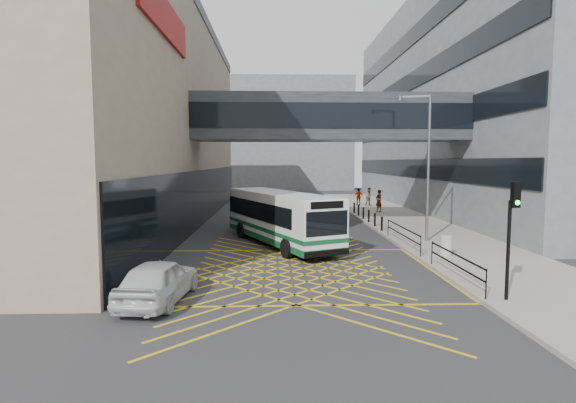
{
  "coord_description": "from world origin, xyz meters",
  "views": [
    {
      "loc": [
        -0.7,
        -18.5,
        4.61
      ],
      "look_at": [
        0.0,
        4.0,
        2.6
      ],
      "focal_mm": 28.0,
      "sensor_mm": 36.0,
      "label": 1
    }
  ],
  "objects": [
    {
      "name": "skybridge",
      "position": [
        3.0,
        12.0,
        7.5
      ],
      "size": [
        20.0,
        4.1,
        3.0
      ],
      "color": "#2F3439",
      "rests_on": "ground"
    },
    {
      "name": "kerb_railings",
      "position": [
        6.15,
        1.78,
        0.88
      ],
      "size": [
        0.05,
        12.54,
        1.0
      ],
      "color": "black",
      "rests_on": "pavement"
    },
    {
      "name": "pedestrian_b",
      "position": [
        8.93,
        26.35,
        1.06
      ],
      "size": [
        1.01,
        0.78,
        1.81
      ],
      "primitive_type": "imported",
      "rotation": [
        0.0,
        0.0,
        0.35
      ],
      "color": "gray",
      "rests_on": "pavement"
    },
    {
      "name": "bollards",
      "position": [
        6.25,
        15.0,
        0.61
      ],
      "size": [
        0.14,
        10.14,
        0.9
      ],
      "color": "black",
      "rests_on": "pavement"
    },
    {
      "name": "litter_bin",
      "position": [
        7.46,
        2.27,
        0.64
      ],
      "size": [
        0.55,
        0.55,
        0.96
      ],
      "primitive_type": "cylinder",
      "color": "#ADA89E",
      "rests_on": "pavement"
    },
    {
      "name": "traffic_light",
      "position": [
        6.82,
        -4.65,
        2.64
      ],
      "size": [
        0.3,
        0.46,
        3.82
      ],
      "rotation": [
        0.0,
        0.0,
        0.24
      ],
      "color": "black",
      "rests_on": "pavement"
    },
    {
      "name": "car_white",
      "position": [
        -4.5,
        -3.95,
        0.73
      ],
      "size": [
        2.4,
        4.8,
        1.47
      ],
      "primitive_type": "imported",
      "rotation": [
        0.0,
        0.0,
        3.03
      ],
      "color": "silver",
      "rests_on": "ground"
    },
    {
      "name": "pedestrian_c",
      "position": [
        7.92,
        26.75,
        1.01
      ],
      "size": [
        1.03,
        0.54,
        1.7
      ],
      "primitive_type": "imported",
      "rotation": [
        0.0,
        0.0,
        3.2
      ],
      "color": "gray",
      "rests_on": "pavement"
    },
    {
      "name": "ground",
      "position": [
        0.0,
        0.0,
        0.0
      ],
      "size": [
        120.0,
        120.0,
        0.0
      ],
      "primitive_type": "plane",
      "color": "#333335"
    },
    {
      "name": "pedestrian_a",
      "position": [
        8.5,
        20.51,
        1.14
      ],
      "size": [
        0.96,
        0.9,
        1.96
      ],
      "primitive_type": "imported",
      "rotation": [
        0.0,
        0.0,
        3.74
      ],
      "color": "gray",
      "rests_on": "pavement"
    },
    {
      "name": "pavement",
      "position": [
        9.0,
        15.0,
        0.08
      ],
      "size": [
        6.0,
        54.0,
        0.16
      ],
      "primitive_type": "cube",
      "color": "gray",
      "rests_on": "ground"
    },
    {
      "name": "building_whsmith",
      "position": [
        -17.98,
        16.0,
        8.0
      ],
      "size": [
        24.17,
        42.0,
        16.0
      ],
      "color": "gray",
      "rests_on": "ground"
    },
    {
      "name": "box_junction",
      "position": [
        0.0,
        0.0,
        0.0
      ],
      "size": [
        12.0,
        9.0,
        0.01
      ],
      "color": "gold",
      "rests_on": "ground"
    },
    {
      "name": "bus",
      "position": [
        -0.45,
        6.29,
        1.56
      ],
      "size": [
        6.38,
        10.43,
        2.91
      ],
      "rotation": [
        0.0,
        0.0,
        0.42
      ],
      "color": "white",
      "rests_on": "ground"
    },
    {
      "name": "car_silver",
      "position": [
        2.07,
        23.44,
        0.78
      ],
      "size": [
        3.14,
        5.35,
        1.56
      ],
      "primitive_type": "imported",
      "rotation": [
        0.0,
        0.0,
        2.93
      ],
      "color": "gray",
      "rests_on": "ground"
    },
    {
      "name": "building_right",
      "position": [
        23.98,
        24.0,
        10.0
      ],
      "size": [
        24.09,
        44.0,
        20.0
      ],
      "color": "slate",
      "rests_on": "ground"
    },
    {
      "name": "building_far",
      "position": [
        -2.0,
        60.0,
        9.0
      ],
      "size": [
        28.0,
        16.0,
        18.0
      ],
      "primitive_type": "cube",
      "color": "slate",
      "rests_on": "ground"
    },
    {
      "name": "car_dark",
      "position": [
        -1.31,
        10.98,
        0.74
      ],
      "size": [
        2.12,
        4.81,
        1.48
      ],
      "primitive_type": "imported",
      "rotation": [
        0.0,
        0.0,
        3.2
      ],
      "color": "black",
      "rests_on": "ground"
    },
    {
      "name": "street_lamp",
      "position": [
        7.68,
        6.22,
        4.76
      ],
      "size": [
        1.82,
        0.72,
        8.07
      ],
      "rotation": [
        0.0,
        0.0,
        -0.28
      ],
      "color": "slate",
      "rests_on": "pavement"
    }
  ]
}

